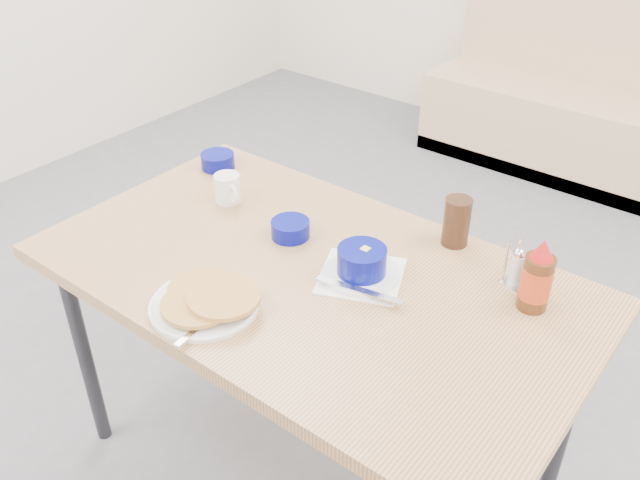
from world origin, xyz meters
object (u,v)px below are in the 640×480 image
Objects in this scene: butter_bowl at (290,229)px; condiment_caddy at (524,274)px; coffee_mug at (228,188)px; amber_tumbler at (457,222)px; syrup_bottle at (537,279)px; booth_bench at (609,113)px; creamer_bowl at (218,161)px; dining_table at (310,291)px; grits_setting at (362,265)px; pancake_plate at (206,301)px.

condiment_caddy is at bearing 16.04° from butter_bowl.
coffee_mug reaches higher than butter_bowl.
amber_tumbler is 0.24m from condiment_caddy.
amber_tumbler is at bearing 33.80° from butter_bowl.
syrup_bottle is at bearing -25.20° from amber_tumbler.
butter_bowl is (-0.14, -2.44, 0.43)m from booth_bench.
booth_bench is 17.77× the size of creamer_bowl.
grits_setting reaches higher than dining_table.
creamer_bowl is at bearing 177.33° from syrup_bottle.
syrup_bottle is (0.91, 0.08, 0.04)m from coffee_mug.
coffee_mug is 0.67m from amber_tumbler.
amber_tumbler is at bearing 61.56° from pancake_plate.
dining_table is at bearing -23.92° from creamer_bowl.
condiment_caddy is (0.55, 0.52, 0.02)m from pancake_plate.
coffee_mug and grits_setting have the same top height.
amber_tumbler reaches higher than condiment_caddy.
booth_bench is 2.83m from pancake_plate.
pancake_plate is 0.76m from condiment_caddy.
dining_table is 4.92× the size of grits_setting.
grits_setting is 2.70× the size of butter_bowl.
condiment_caddy reaches higher than grits_setting.
creamer_bowl is 0.48m from butter_bowl.
dining_table is 0.43m from amber_tumbler.
grits_setting reaches higher than creamer_bowl.
amber_tumbler reaches higher than grits_setting.
syrup_bottle is (1.09, -0.05, 0.06)m from creamer_bowl.
dining_table is 13.30× the size of butter_bowl.
booth_bench reaches higher than amber_tumbler.
syrup_bottle is (0.50, 0.21, 0.14)m from dining_table.
condiment_caddy is (0.59, 0.17, 0.02)m from butter_bowl.
syrup_bottle is at bearing 23.06° from dining_table.
pancake_plate is (-0.10, -0.26, 0.08)m from dining_table.
condiment_caddy is (0.45, 0.26, 0.10)m from dining_table.
dining_table is at bearing -156.94° from syrup_bottle.
dining_table is 13.09× the size of creamer_bowl.
grits_setting is 0.73m from creamer_bowl.
booth_bench reaches higher than syrup_bottle.
pancake_plate is at bearing -141.82° from syrup_bottle.
booth_bench reaches higher than dining_table.
booth_bench reaches higher than butter_bowl.
syrup_bottle reaches higher than amber_tumbler.
creamer_bowl is 1.02× the size of butter_bowl.
booth_bench is at bearing 102.06° from syrup_bottle.
dining_table is 0.16m from grits_setting.
creamer_bowl is 0.89× the size of condiment_caddy.
pancake_plate is 0.39m from grits_setting.
condiment_caddy is at bearing 9.16° from coffee_mug.
coffee_mug is at bearing -36.70° from creamer_bowl.
syrup_bottle reaches higher than creamer_bowl.
coffee_mug is (-0.31, 0.39, 0.03)m from pancake_plate.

